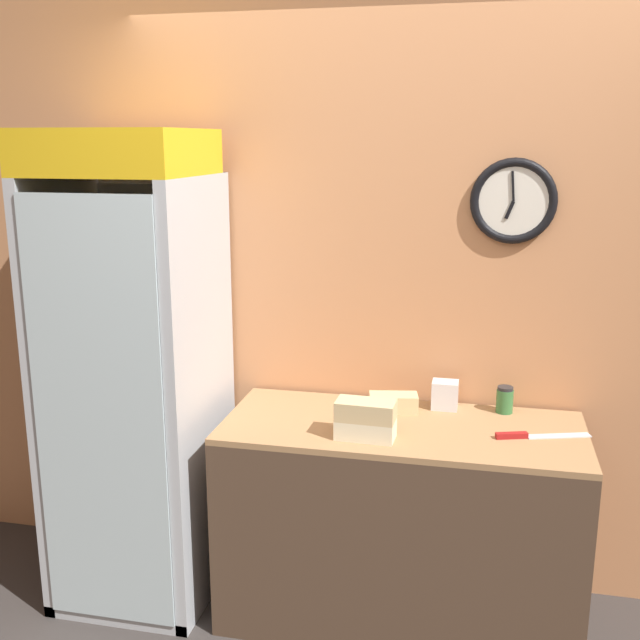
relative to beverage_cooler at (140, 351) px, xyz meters
The scene contains 9 objects.
wall_back 1.22m from the beverage_cooler, 16.48° to the left, with size 5.20×0.09×2.70m.
prep_counter 1.32m from the beverage_cooler, ahead, with size 1.45×0.62×0.86m.
beverage_cooler is the anchor object (origin of this frame).
sandwich_stack_bottom 1.05m from the beverage_cooler, 10.53° to the right, with size 0.23×0.12×0.08m.
sandwich_stack_middle 1.04m from the beverage_cooler, 10.53° to the right, with size 0.23×0.13×0.08m.
sandwich_flat_left 1.11m from the beverage_cooler, ahead, with size 0.22×0.14×0.07m.
chefs_knife 1.65m from the beverage_cooler, ahead, with size 0.37×0.15×0.02m.
condiment_jar 1.57m from the beverage_cooler, ahead, with size 0.07×0.07×0.11m.
napkin_dispenser 1.32m from the beverage_cooler, ahead, with size 0.11×0.09×0.12m.
Camera 1 is at (0.28, -1.97, 1.98)m, focal length 42.00 mm.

